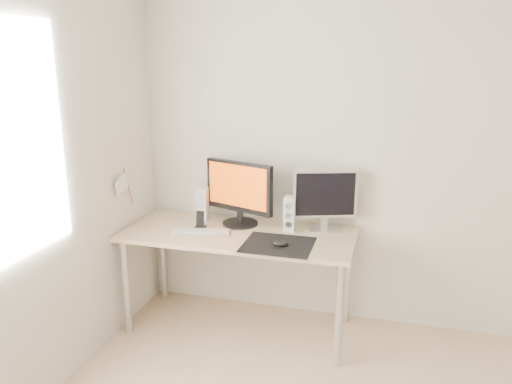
{
  "coord_description": "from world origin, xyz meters",
  "views": [
    {
      "loc": [
        0.06,
        -1.75,
        1.89
      ],
      "look_at": [
        -0.82,
        1.44,
        1.01
      ],
      "focal_mm": 35.0,
      "sensor_mm": 36.0,
      "label": 1
    }
  ],
  "objects_px": {
    "mouse": "(280,244)",
    "speaker_left": "(203,204)",
    "second_monitor": "(325,197)",
    "main_monitor": "(239,191)",
    "keyboard": "(200,232)",
    "speaker_right": "(290,214)",
    "desk": "(239,242)",
    "phone_dock": "(200,223)"
  },
  "relations": [
    {
      "from": "mouse",
      "to": "second_monitor",
      "type": "height_order",
      "value": "second_monitor"
    },
    {
      "from": "main_monitor",
      "to": "second_monitor",
      "type": "bearing_deg",
      "value": 4.33
    },
    {
      "from": "mouse",
      "to": "speaker_left",
      "type": "xyz_separation_m",
      "value": [
        -0.68,
        0.39,
        0.1
      ]
    },
    {
      "from": "speaker_right",
      "to": "mouse",
      "type": "bearing_deg",
      "value": -89.01
    },
    {
      "from": "phone_dock",
      "to": "main_monitor",
      "type": "bearing_deg",
      "value": 30.7
    },
    {
      "from": "desk",
      "to": "speaker_left",
      "type": "height_order",
      "value": "speaker_left"
    },
    {
      "from": "mouse",
      "to": "speaker_right",
      "type": "bearing_deg",
      "value": 90.99
    },
    {
      "from": "desk",
      "to": "second_monitor",
      "type": "xyz_separation_m",
      "value": [
        0.56,
        0.2,
        0.32
      ]
    },
    {
      "from": "main_monitor",
      "to": "speaker_right",
      "type": "relative_size",
      "value": 2.18
    },
    {
      "from": "speaker_left",
      "to": "desk",
      "type": "bearing_deg",
      "value": -29.5
    },
    {
      "from": "mouse",
      "to": "phone_dock",
      "type": "height_order",
      "value": "phone_dock"
    },
    {
      "from": "speaker_left",
      "to": "second_monitor",
      "type": "bearing_deg",
      "value": 0.4
    },
    {
      "from": "desk",
      "to": "keyboard",
      "type": "relative_size",
      "value": 3.67
    },
    {
      "from": "keyboard",
      "to": "phone_dock",
      "type": "height_order",
      "value": "phone_dock"
    },
    {
      "from": "desk",
      "to": "speaker_right",
      "type": "relative_size",
      "value": 6.55
    },
    {
      "from": "main_monitor",
      "to": "speaker_left",
      "type": "bearing_deg",
      "value": 172.32
    },
    {
      "from": "desk",
      "to": "phone_dock",
      "type": "height_order",
      "value": "phone_dock"
    },
    {
      "from": "speaker_left",
      "to": "speaker_right",
      "type": "distance_m",
      "value": 0.67
    },
    {
      "from": "main_monitor",
      "to": "second_monitor",
      "type": "height_order",
      "value": "main_monitor"
    },
    {
      "from": "mouse",
      "to": "second_monitor",
      "type": "bearing_deg",
      "value": 60.54
    },
    {
      "from": "second_monitor",
      "to": "speaker_left",
      "type": "distance_m",
      "value": 0.91
    },
    {
      "from": "speaker_right",
      "to": "phone_dock",
      "type": "distance_m",
      "value": 0.64
    },
    {
      "from": "second_monitor",
      "to": "speaker_right",
      "type": "distance_m",
      "value": 0.27
    },
    {
      "from": "mouse",
      "to": "speaker_right",
      "type": "distance_m",
      "value": 0.34
    },
    {
      "from": "second_monitor",
      "to": "speaker_right",
      "type": "height_order",
      "value": "second_monitor"
    },
    {
      "from": "mouse",
      "to": "keyboard",
      "type": "relative_size",
      "value": 0.24
    },
    {
      "from": "main_monitor",
      "to": "keyboard",
      "type": "xyz_separation_m",
      "value": [
        -0.21,
        -0.24,
        -0.25
      ]
    },
    {
      "from": "main_monitor",
      "to": "keyboard",
      "type": "bearing_deg",
      "value": -131.38
    },
    {
      "from": "main_monitor",
      "to": "speaker_left",
      "type": "relative_size",
      "value": 2.18
    },
    {
      "from": "second_monitor",
      "to": "keyboard",
      "type": "bearing_deg",
      "value": -160.85
    },
    {
      "from": "desk",
      "to": "second_monitor",
      "type": "height_order",
      "value": "second_monitor"
    },
    {
      "from": "main_monitor",
      "to": "keyboard",
      "type": "relative_size",
      "value": 1.22
    },
    {
      "from": "mouse",
      "to": "desk",
      "type": "relative_size",
      "value": 0.07
    },
    {
      "from": "desk",
      "to": "second_monitor",
      "type": "bearing_deg",
      "value": 19.28
    },
    {
      "from": "main_monitor",
      "to": "speaker_left",
      "type": "xyz_separation_m",
      "value": [
        -0.29,
        0.04,
        -0.13
      ]
    },
    {
      "from": "second_monitor",
      "to": "keyboard",
      "type": "height_order",
      "value": "second_monitor"
    },
    {
      "from": "second_monitor",
      "to": "speaker_left",
      "type": "relative_size",
      "value": 1.8
    },
    {
      "from": "desk",
      "to": "phone_dock",
      "type": "relative_size",
      "value": 12.57
    },
    {
      "from": "mouse",
      "to": "speaker_left",
      "type": "relative_size",
      "value": 0.43
    },
    {
      "from": "mouse",
      "to": "second_monitor",
      "type": "xyz_separation_m",
      "value": [
        0.22,
        0.4,
        0.22
      ]
    },
    {
      "from": "speaker_left",
      "to": "speaker_right",
      "type": "bearing_deg",
      "value": -5.37
    },
    {
      "from": "second_monitor",
      "to": "speaker_left",
      "type": "bearing_deg",
      "value": -179.6
    }
  ]
}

